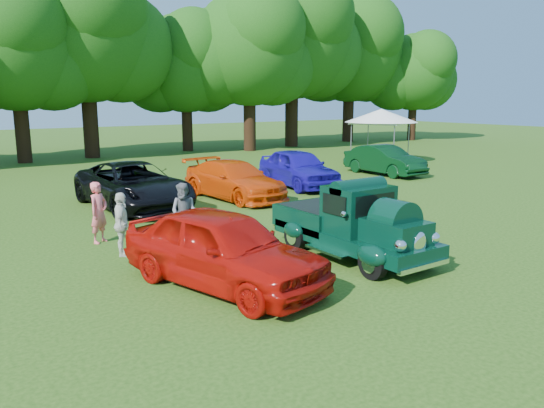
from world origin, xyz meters
TOP-DOWN VIEW (x-y plane):
  - ground at (0.00, 0.00)m, footprint 120.00×120.00m
  - hero_pickup at (0.64, 0.29)m, footprint 2.02×4.34m
  - red_convertible at (-2.82, 0.23)m, footprint 2.95×4.83m
  - back_car_black at (-1.51, 8.61)m, footprint 2.74×5.58m
  - back_car_orange at (2.13, 8.11)m, footprint 2.35×4.88m
  - back_car_blue at (5.66, 8.85)m, footprint 2.48×4.79m
  - back_car_green at (11.23, 9.29)m, footprint 1.52×4.27m
  - spectator_pink at (-3.83, 4.84)m, footprint 0.69×0.63m
  - spectator_grey at (-1.99, 3.70)m, footprint 0.92×0.94m
  - spectator_white at (-3.75, 3.36)m, footprint 0.69×0.96m
  - canopy_tent at (14.50, 12.74)m, footprint 5.31×5.31m
  - tree_line at (-0.01, 24.02)m, footprint 65.41×10.03m

SIDE VIEW (x-z plane):
  - ground at x=0.00m, z-range 0.00..0.00m
  - back_car_orange at x=2.13m, z-range 0.00..1.37m
  - back_car_green at x=11.23m, z-range 0.00..1.40m
  - hero_pickup at x=0.64m, z-range -0.11..1.58m
  - spectator_white at x=-3.75m, z-range 0.00..1.51m
  - spectator_grey at x=-1.99m, z-range 0.00..1.52m
  - back_car_black at x=-1.51m, z-range 0.00..1.52m
  - red_convertible at x=-2.82m, z-range 0.00..1.54m
  - back_car_blue at x=5.66m, z-range 0.00..1.56m
  - spectator_pink at x=-3.83m, z-range 0.00..1.57m
  - canopy_tent at x=14.50m, z-range 1.12..4.15m
  - tree_line at x=-0.01m, z-range 0.80..13.18m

